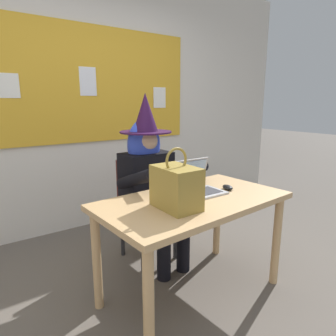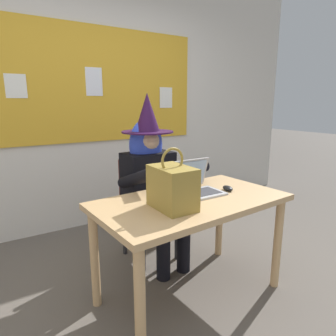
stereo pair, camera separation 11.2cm
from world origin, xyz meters
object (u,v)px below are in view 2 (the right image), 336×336
Objects in this scene: laptop at (195,186)px; handbag at (172,187)px; person_costumed at (152,174)px; computer_mouse at (228,188)px; desk_main at (191,212)px; chair_at_desk at (145,202)px.

handbag reaches higher than laptop.
person_costumed is 0.67m from computer_mouse.
computer_mouse reaches higher than desk_main.
person_costumed reaches higher than handbag.
laptop is 3.25× the size of computer_mouse.
person_costumed is 4.28× the size of laptop.
person_costumed is 3.83× the size of handbag.
computer_mouse is 0.57m from handbag.
desk_main is 0.61m from person_costumed.
person_costumed is (0.03, 0.60, 0.15)m from desk_main.
laptop is at bearing 174.15° from computer_mouse.
desk_main is 0.20m from laptop.
laptop is 0.37m from handbag.
laptop is (0.07, -0.50, 0.00)m from person_costumed.
chair_at_desk is 2.34× the size of handbag.
computer_mouse is 0.28× the size of handbag.
computer_mouse is (0.34, 0.01, 0.11)m from desk_main.
desk_main is 0.93× the size of person_costumed.
chair_at_desk is at bearing 73.88° from handbag.
handbag is (-0.31, -0.18, 0.08)m from laptop.
person_costumed reaches higher than desk_main.
computer_mouse is (0.32, -0.71, 0.26)m from chair_at_desk.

